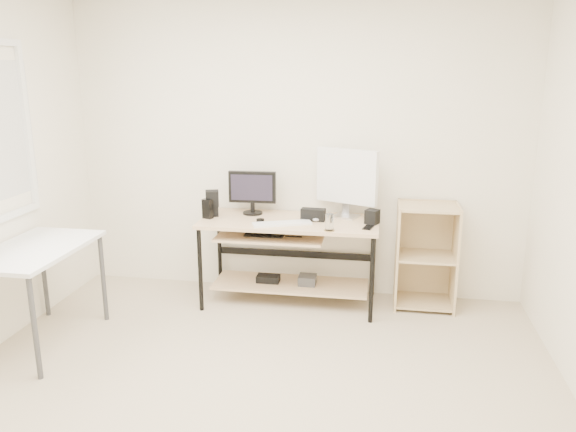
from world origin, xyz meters
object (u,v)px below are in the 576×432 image
(side_table, at_px, (35,258))
(audio_controller, at_px, (208,209))
(shelf_unit, at_px, (425,254))
(black_monitor, at_px, (252,190))
(desk, at_px, (287,243))
(white_imac, at_px, (347,178))

(side_table, distance_m, audio_controller, 1.41)
(shelf_unit, height_order, black_monitor, black_monitor)
(desk, bearing_deg, white_imac, 18.95)
(side_table, bearing_deg, black_monitor, 42.19)
(desk, height_order, white_imac, white_imac)
(shelf_unit, bearing_deg, desk, -172.23)
(desk, distance_m, audio_controller, 0.74)
(black_monitor, relative_size, audio_controller, 2.49)
(white_imac, distance_m, audio_controller, 1.21)
(desk, height_order, shelf_unit, shelf_unit)
(audio_controller, bearing_deg, desk, 26.44)
(desk, xyz_separation_m, white_imac, (0.49, 0.17, 0.55))
(side_table, xyz_separation_m, audio_controller, (0.98, 0.99, 0.16))
(shelf_unit, bearing_deg, side_table, -156.67)
(shelf_unit, bearing_deg, white_imac, 179.39)
(shelf_unit, distance_m, audio_controller, 1.90)
(side_table, distance_m, white_imac, 2.51)
(side_table, bearing_deg, desk, 32.65)
(desk, distance_m, shelf_unit, 1.19)
(black_monitor, height_order, white_imac, white_imac)
(white_imac, relative_size, audio_controller, 3.53)
(black_monitor, bearing_deg, desk, -25.57)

